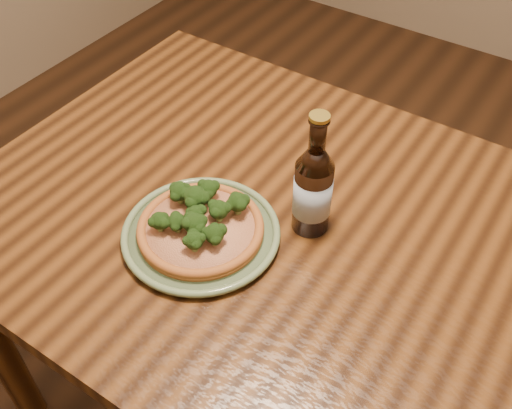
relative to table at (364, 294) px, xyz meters
The scene contains 4 objects.
table is the anchor object (origin of this frame).
plate 0.33m from the table, 157.42° to the right, with size 0.29×0.29×0.02m.
pizza 0.33m from the table, 157.95° to the right, with size 0.23×0.23×0.07m.
beer_bottle 0.23m from the table, behind, with size 0.07×0.07×0.25m.
Camera 1 is at (0.21, -0.57, 1.57)m, focal length 42.00 mm.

